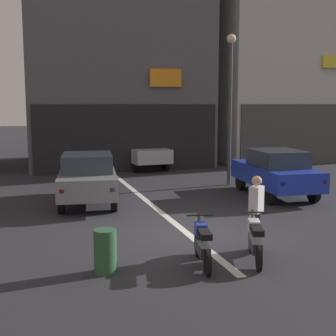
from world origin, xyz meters
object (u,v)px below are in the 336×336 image
car_grey_crossing_near (88,177)px  motorcycle_white_row_left_mid (255,240)px  person_by_motorcycles (256,212)px  car_silver_down_street (142,151)px  trash_bin (105,251)px  street_lamp (230,93)px  motorcycle_blue_row_leftmost (202,243)px  car_blue_parked_kerbside (276,171)px

car_grey_crossing_near → motorcycle_white_row_left_mid: 7.09m
car_grey_crossing_near → person_by_motorcycles: size_ratio=2.57×
motorcycle_white_row_left_mid → person_by_motorcycles: (0.35, 0.64, 0.40)m
car_grey_crossing_near → car_silver_down_street: 8.46m
car_grey_crossing_near → trash_bin: 6.37m
car_grey_crossing_near → street_lamp: street_lamp is taller
car_grey_crossing_near → motorcycle_blue_row_leftmost: (1.44, -6.51, -0.43)m
motorcycle_white_row_left_mid → street_lamp: bearing=68.8°
car_blue_parked_kerbside → car_silver_down_street: (-2.78, 8.32, 0.00)m
motorcycle_white_row_left_mid → trash_bin: (-3.06, 0.26, -0.03)m
car_grey_crossing_near → trash_bin: (-0.48, -6.34, -0.46)m
car_silver_down_street → person_by_motorcycles: size_ratio=2.53×
motorcycle_blue_row_leftmost → motorcycle_white_row_left_mid: 1.13m
motorcycle_blue_row_leftmost → person_by_motorcycles: (1.48, 0.56, 0.40)m
car_grey_crossing_near → car_blue_parked_kerbside: same height
car_blue_parked_kerbside → motorcycle_white_row_left_mid: size_ratio=2.66×
street_lamp → trash_bin: size_ratio=6.92×
street_lamp → motorcycle_blue_row_leftmost: (-4.40, -8.34, -3.19)m
motorcycle_blue_row_leftmost → motorcycle_white_row_left_mid: bearing=-4.4°
street_lamp → person_by_motorcycles: bearing=-110.5°
car_grey_crossing_near → motorcycle_white_row_left_mid: (2.57, -6.59, -0.43)m
motorcycle_blue_row_leftmost → trash_bin: motorcycle_blue_row_leftmost is taller
motorcycle_white_row_left_mid → trash_bin: motorcycle_white_row_left_mid is taller
trash_bin → street_lamp: bearing=52.3°
car_silver_down_street → motorcycle_white_row_left_mid: car_silver_down_street is taller
motorcycle_white_row_left_mid → person_by_motorcycles: 0.83m
motorcycle_blue_row_leftmost → street_lamp: bearing=62.2°
car_blue_parked_kerbside → car_grey_crossing_near: bearing=173.8°
street_lamp → trash_bin: street_lamp is taller
motorcycle_blue_row_leftmost → trash_bin: bearing=175.0°
street_lamp → person_by_motorcycles: 8.77m
motorcycle_blue_row_leftmost → motorcycle_white_row_left_mid: same height
motorcycle_white_row_left_mid → person_by_motorcycles: size_ratio=0.95×
car_grey_crossing_near → person_by_motorcycles: bearing=-63.8°
car_blue_parked_kerbside → street_lamp: bearing=103.7°
car_silver_down_street → motorcycle_white_row_left_mid: bearing=-94.5°
motorcycle_blue_row_leftmost → person_by_motorcycles: bearing=20.6°
street_lamp → motorcycle_white_row_left_mid: 9.58m
car_grey_crossing_near → car_silver_down_street: (3.68, 7.61, 0.00)m
car_grey_crossing_near → motorcycle_white_row_left_mid: car_grey_crossing_near is taller
car_grey_crossing_near → person_by_motorcycles: 6.63m
car_blue_parked_kerbside → motorcycle_white_row_left_mid: car_blue_parked_kerbside is taller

